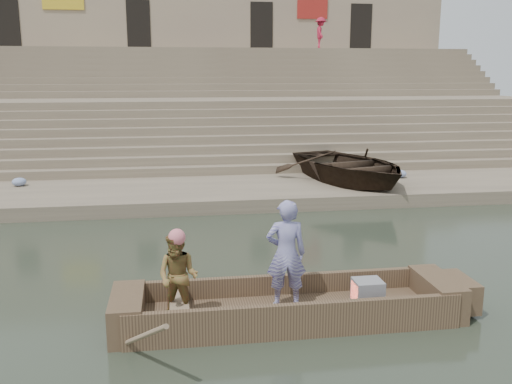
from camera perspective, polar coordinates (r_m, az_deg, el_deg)
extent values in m
plane|color=#273024|center=(10.14, -5.78, -10.93)|extent=(120.00, 120.00, 0.00)
cube|color=#81725C|center=(17.74, -7.16, -0.22)|extent=(32.00, 4.00, 0.40)
cube|color=#81725C|center=(24.96, -7.73, 6.12)|extent=(32.00, 3.00, 2.80)
cube|color=#81725C|center=(31.86, -8.04, 9.56)|extent=(32.00, 3.00, 5.20)
cube|color=#81725C|center=(19.91, -7.36, 1.57)|extent=(32.00, 0.50, 0.70)
cube|color=#81725C|center=(20.38, -7.40, 2.24)|extent=(32.00, 0.50, 1.00)
cube|color=#81725C|center=(20.85, -7.45, 2.88)|extent=(32.00, 0.50, 1.30)
cube|color=#81725C|center=(21.32, -7.49, 3.49)|extent=(32.00, 0.50, 1.60)
cube|color=#81725C|center=(21.79, -7.53, 4.08)|extent=(32.00, 0.50, 1.90)
cube|color=#81725C|center=(22.27, -7.57, 4.63)|extent=(32.00, 0.50, 2.20)
cube|color=#81725C|center=(22.75, -7.61, 5.17)|extent=(32.00, 0.50, 2.50)
cube|color=#81725C|center=(23.22, -7.65, 5.68)|extent=(32.00, 0.50, 2.80)
cube|color=#81725C|center=(26.69, -7.82, 6.83)|extent=(32.00, 0.50, 3.10)
cube|color=#81725C|center=(27.18, -7.84, 7.24)|extent=(32.00, 0.50, 3.40)
cube|color=#81725C|center=(27.66, -7.87, 7.63)|extent=(32.00, 0.50, 3.70)
cube|color=#81725C|center=(28.15, -7.90, 8.01)|extent=(32.00, 0.50, 4.00)
cube|color=#81725C|center=(28.64, -7.92, 8.38)|extent=(32.00, 0.50, 4.30)
cube|color=#81725C|center=(29.13, -7.95, 8.74)|extent=(32.00, 0.50, 4.60)
cube|color=#81725C|center=(29.62, -7.97, 9.08)|extent=(32.00, 0.50, 4.90)
cube|color=#81725C|center=(30.11, -8.00, 9.42)|extent=(32.00, 0.50, 5.20)
cube|color=gray|center=(35.87, -8.28, 14.62)|extent=(32.00, 5.00, 11.20)
cube|color=black|center=(34.57, -23.96, 15.50)|extent=(1.30, 0.18, 2.60)
cube|color=black|center=(33.52, -11.86, 16.39)|extent=(1.30, 0.18, 2.60)
cube|color=black|center=(33.92, 0.55, 16.58)|extent=(1.30, 0.18, 2.60)
cube|color=black|center=(35.37, 10.59, 16.20)|extent=(1.30, 0.18, 2.60)
cube|color=maroon|center=(34.55, 5.75, 18.11)|extent=(1.80, 0.10, 1.20)
cube|color=brown|center=(9.32, 3.32, -12.32)|extent=(5.00, 1.30, 0.22)
cube|color=brown|center=(8.70, 4.20, -12.96)|extent=(5.20, 0.12, 0.56)
cube|color=brown|center=(9.81, 2.58, -9.94)|extent=(5.20, 0.12, 0.56)
cube|color=brown|center=(9.09, -12.95, -11.95)|extent=(0.50, 1.30, 0.60)
cube|color=brown|center=(10.05, 17.93, -9.86)|extent=(0.50, 1.30, 0.60)
cube|color=brown|center=(10.22, 19.97, -9.51)|extent=(0.35, 0.90, 0.50)
cube|color=#937A5B|center=(9.02, -7.81, -11.25)|extent=(0.30, 1.20, 0.08)
cylinder|color=#937A5B|center=(8.27, -12.32, -14.46)|extent=(1.03, 2.10, 1.36)
sphere|color=#DC6C78|center=(8.51, -8.05, -4.58)|extent=(0.26, 0.26, 0.26)
imported|color=navy|center=(9.06, 3.08, -6.28)|extent=(0.68, 0.47, 1.77)
imported|color=#2A7E2B|center=(8.71, -7.93, -8.53)|extent=(0.82, 0.75, 1.37)
cube|color=gray|center=(9.54, 11.29, -9.91)|extent=(0.46, 0.42, 0.40)
cube|color=#E5593F|center=(9.47, 10.07, -10.03)|extent=(0.04, 0.34, 0.32)
imported|color=#2D2116|center=(18.71, 9.48, 2.68)|extent=(5.06, 6.10, 1.09)
imported|color=#A81C35|center=(32.24, 6.59, 15.75)|extent=(0.82, 1.19, 1.69)
ellipsoid|color=#3F5999|center=(19.88, 14.44, 1.80)|extent=(0.44, 0.44, 0.26)
ellipsoid|color=#3F5999|center=(19.37, -22.94, 0.96)|extent=(0.44, 0.44, 0.26)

